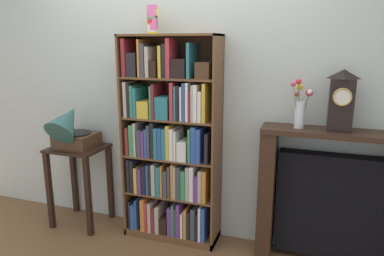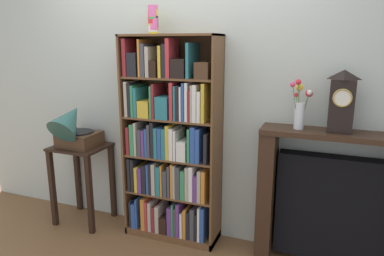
{
  "view_description": "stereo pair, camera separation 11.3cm",
  "coord_description": "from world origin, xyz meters",
  "px_view_note": "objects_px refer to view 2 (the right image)",
  "views": [
    {
      "loc": [
        1.11,
        -2.59,
        1.7
      ],
      "look_at": [
        0.19,
        0.1,
        1.02
      ],
      "focal_mm": 32.97,
      "sensor_mm": 36.0,
      "label": 1
    },
    {
      "loc": [
        1.22,
        -2.55,
        1.7
      ],
      "look_at": [
        0.19,
        0.1,
        1.02
      ],
      "focal_mm": 32.97,
      "sensor_mm": 36.0,
      "label": 2
    }
  ],
  "objects_px": {
    "fireplace_mantel": "(335,203)",
    "mantel_clock": "(342,101)",
    "gramophone": "(74,127)",
    "flower_vase": "(300,107)",
    "cup_stack": "(153,20)",
    "side_table_left": "(82,168)",
    "bookshelf": "(170,149)"
  },
  "relations": [
    {
      "from": "fireplace_mantel",
      "to": "mantel_clock",
      "type": "bearing_deg",
      "value": -134.28
    },
    {
      "from": "gramophone",
      "to": "flower_vase",
      "type": "relative_size",
      "value": 1.28
    },
    {
      "from": "mantel_clock",
      "to": "flower_vase",
      "type": "height_order",
      "value": "mantel_clock"
    },
    {
      "from": "cup_stack",
      "to": "mantel_clock",
      "type": "xyz_separation_m",
      "value": [
        1.46,
        0.0,
        -0.58
      ]
    },
    {
      "from": "side_table_left",
      "to": "mantel_clock",
      "type": "height_order",
      "value": "mantel_clock"
    },
    {
      "from": "bookshelf",
      "to": "side_table_left",
      "type": "distance_m",
      "value": 0.95
    },
    {
      "from": "gramophone",
      "to": "flower_vase",
      "type": "xyz_separation_m",
      "value": [
        1.95,
        0.15,
        0.29
      ]
    },
    {
      "from": "mantel_clock",
      "to": "bookshelf",
      "type": "bearing_deg",
      "value": -179.33
    },
    {
      "from": "gramophone",
      "to": "fireplace_mantel",
      "type": "bearing_deg",
      "value": 4.28
    },
    {
      "from": "cup_stack",
      "to": "mantel_clock",
      "type": "distance_m",
      "value": 1.57
    },
    {
      "from": "side_table_left",
      "to": "mantel_clock",
      "type": "distance_m",
      "value": 2.36
    },
    {
      "from": "fireplace_mantel",
      "to": "cup_stack",
      "type": "bearing_deg",
      "value": -178.88
    },
    {
      "from": "cup_stack",
      "to": "mantel_clock",
      "type": "height_order",
      "value": "cup_stack"
    },
    {
      "from": "cup_stack",
      "to": "bookshelf",
      "type": "bearing_deg",
      "value": -4.85
    },
    {
      "from": "bookshelf",
      "to": "mantel_clock",
      "type": "distance_m",
      "value": 1.41
    },
    {
      "from": "side_table_left",
      "to": "mantel_clock",
      "type": "relative_size",
      "value": 1.73
    },
    {
      "from": "bookshelf",
      "to": "mantel_clock",
      "type": "xyz_separation_m",
      "value": [
        1.32,
        0.02,
        0.49
      ]
    },
    {
      "from": "cup_stack",
      "to": "flower_vase",
      "type": "bearing_deg",
      "value": 0.44
    },
    {
      "from": "gramophone",
      "to": "fireplace_mantel",
      "type": "height_order",
      "value": "gramophone"
    },
    {
      "from": "bookshelf",
      "to": "flower_vase",
      "type": "distance_m",
      "value": 1.13
    },
    {
      "from": "gramophone",
      "to": "mantel_clock",
      "type": "relative_size",
      "value": 1.07
    },
    {
      "from": "flower_vase",
      "to": "fireplace_mantel",
      "type": "bearing_deg",
      "value": 3.78
    },
    {
      "from": "bookshelf",
      "to": "mantel_clock",
      "type": "height_order",
      "value": "bookshelf"
    },
    {
      "from": "fireplace_mantel",
      "to": "mantel_clock",
      "type": "xyz_separation_m",
      "value": [
        -0.02,
        -0.03,
        0.78
      ]
    },
    {
      "from": "cup_stack",
      "to": "gramophone",
      "type": "bearing_deg",
      "value": -169.67
    },
    {
      "from": "cup_stack",
      "to": "mantel_clock",
      "type": "bearing_deg",
      "value": 0.14
    },
    {
      "from": "flower_vase",
      "to": "side_table_left",
      "type": "bearing_deg",
      "value": -177.72
    },
    {
      "from": "fireplace_mantel",
      "to": "mantel_clock",
      "type": "relative_size",
      "value": 2.58
    },
    {
      "from": "flower_vase",
      "to": "gramophone",
      "type": "bearing_deg",
      "value": -175.64
    },
    {
      "from": "cup_stack",
      "to": "side_table_left",
      "type": "distance_m",
      "value": 1.55
    },
    {
      "from": "mantel_clock",
      "to": "flower_vase",
      "type": "xyz_separation_m",
      "value": [
        -0.28,
        0.01,
        -0.06
      ]
    },
    {
      "from": "fireplace_mantel",
      "to": "flower_vase",
      "type": "xyz_separation_m",
      "value": [
        -0.3,
        -0.02,
        0.72
      ]
    }
  ]
}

